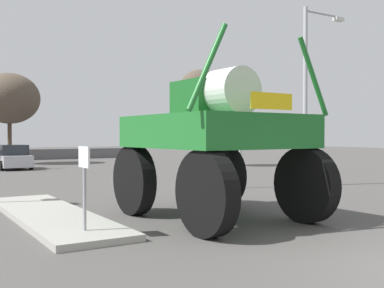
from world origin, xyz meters
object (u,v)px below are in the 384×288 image
at_px(lane_arrow_sign, 84,173).
at_px(bare_tree_right, 200,87).
at_px(oversize_sprayer, 216,139).
at_px(bare_tree_far_center, 9,99).
at_px(streetlight_near_right, 309,85).
at_px(traffic_signal_near_right, 238,124).
at_px(sedan_ahead, 12,158).

bearing_deg(lane_arrow_sign, bare_tree_right, 50.91).
height_order(oversize_sprayer, bare_tree_far_center, bare_tree_far_center).
xyz_separation_m(streetlight_near_right, bare_tree_right, (2.54, 12.36, 1.12)).
xyz_separation_m(streetlight_near_right, bare_tree_far_center, (-7.79, 22.04, 0.57)).
xyz_separation_m(traffic_signal_near_right, streetlight_near_right, (3.08, -0.86, 1.65)).
bearing_deg(oversize_sprayer, sedan_ahead, 0.86).
xyz_separation_m(lane_arrow_sign, bare_tree_far_center, (3.54, 26.76, 3.44)).
xyz_separation_m(bare_tree_right, bare_tree_far_center, (-10.33, 9.69, -0.55)).
relative_size(oversize_sprayer, streetlight_near_right, 0.71).
bearing_deg(bare_tree_far_center, oversize_sprayer, -89.92).
height_order(lane_arrow_sign, traffic_signal_near_right, traffic_signal_near_right).
bearing_deg(bare_tree_far_center, bare_tree_right, -43.16).
xyz_separation_m(sedan_ahead, streetlight_near_right, (8.67, -16.64, 3.50)).
bearing_deg(bare_tree_far_center, lane_arrow_sign, -97.54).
xyz_separation_m(oversize_sprayer, streetlight_near_right, (7.75, 4.33, 2.20)).
bearing_deg(bare_tree_right, lane_arrow_sign, -129.09).
distance_m(lane_arrow_sign, sedan_ahead, 21.53).
height_order(sedan_ahead, bare_tree_far_center, bare_tree_far_center).
relative_size(lane_arrow_sign, traffic_signal_near_right, 0.49).
bearing_deg(sedan_ahead, oversize_sprayer, -178.14).
height_order(oversize_sprayer, traffic_signal_near_right, oversize_sprayer).
xyz_separation_m(lane_arrow_sign, streetlight_near_right, (11.33, 4.71, 2.87)).
distance_m(oversize_sprayer, bare_tree_right, 19.89).
bearing_deg(bare_tree_right, oversize_sprayer, -121.66).
relative_size(lane_arrow_sign, bare_tree_right, 0.27).
distance_m(traffic_signal_near_right, bare_tree_far_center, 21.81).
bearing_deg(traffic_signal_near_right, bare_tree_right, 63.96).
height_order(lane_arrow_sign, oversize_sprayer, oversize_sprayer).
bearing_deg(bare_tree_right, streetlight_near_right, -101.61).
xyz_separation_m(sedan_ahead, traffic_signal_near_right, (5.60, -15.78, 1.85)).
height_order(lane_arrow_sign, bare_tree_far_center, bare_tree_far_center).
bearing_deg(bare_tree_right, bare_tree_far_center, 136.84).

